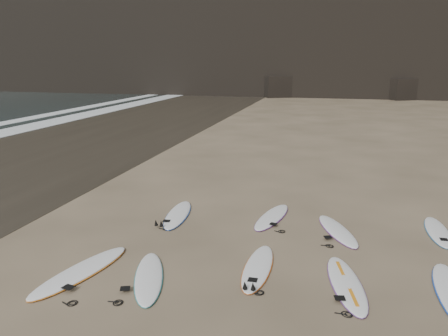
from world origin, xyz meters
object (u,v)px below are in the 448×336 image
(surfboard_7, at_px, (337,230))
(surfboard_2, at_px, (258,267))
(surfboard_0, at_px, (81,271))
(surfboard_3, at_px, (346,283))
(surfboard_6, at_px, (272,217))
(surfboard_1, at_px, (149,277))
(surfboard_5, at_px, (178,214))
(surfboard_8, at_px, (438,231))

(surfboard_7, bearing_deg, surfboard_2, -144.59)
(surfboard_0, height_order, surfboard_3, surfboard_0)
(surfboard_0, distance_m, surfboard_6, 5.48)
(surfboard_6, bearing_deg, surfboard_0, -117.87)
(surfboard_3, bearing_deg, surfboard_1, 178.80)
(surfboard_5, bearing_deg, surfboard_2, -51.16)
(surfboard_2, relative_size, surfboard_7, 1.00)
(surfboard_2, bearing_deg, surfboard_7, 57.02)
(surfboard_0, relative_size, surfboard_3, 1.12)
(surfboard_3, height_order, surfboard_8, surfboard_3)
(surfboard_7, bearing_deg, surfboard_5, 156.72)
(surfboard_5, xyz_separation_m, surfboard_6, (2.67, 0.47, -0.00))
(surfboard_2, distance_m, surfboard_7, 3.05)
(surfboard_1, bearing_deg, surfboard_2, 4.08)
(surfboard_3, height_order, surfboard_6, surfboard_3)
(surfboard_3, bearing_deg, surfboard_2, 160.18)
(surfboard_0, xyz_separation_m, surfboard_2, (3.60, 1.09, -0.01))
(surfboard_0, relative_size, surfboard_8, 1.22)
(surfboard_0, bearing_deg, surfboard_7, 48.33)
(surfboard_5, distance_m, surfboard_8, 7.02)
(surfboard_2, distance_m, surfboard_6, 3.17)
(surfboard_0, relative_size, surfboard_7, 1.18)
(surfboard_2, xyz_separation_m, surfboard_8, (4.21, 3.13, -0.00))
(surfboard_2, bearing_deg, surfboard_1, -154.92)
(surfboard_7, bearing_deg, surfboard_1, -158.32)
(surfboard_2, distance_m, surfboard_3, 1.85)
(surfboard_6, height_order, surfboard_7, surfboard_6)
(surfboard_0, height_order, surfboard_6, surfboard_0)
(surfboard_0, distance_m, surfboard_2, 3.76)
(surfboard_3, height_order, surfboard_7, surfboard_3)
(surfboard_3, distance_m, surfboard_8, 4.15)
(surfboard_0, xyz_separation_m, surfboard_5, (0.79, 3.79, -0.01))
(surfboard_5, relative_size, surfboard_8, 1.09)
(surfboard_3, bearing_deg, surfboard_6, 108.45)
(surfboard_6, bearing_deg, surfboard_5, -158.85)
(surfboard_5, bearing_deg, surfboard_7, -9.08)
(surfboard_0, relative_size, surfboard_6, 1.15)
(surfboard_5, relative_size, surfboard_7, 1.05)
(surfboard_6, bearing_deg, surfboard_7, -7.40)
(surfboard_5, bearing_deg, surfboard_8, -3.75)
(surfboard_0, xyz_separation_m, surfboard_1, (1.49, 0.11, -0.01))
(surfboard_0, relative_size, surfboard_5, 1.12)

